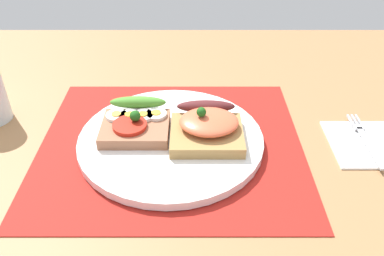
{
  "coord_description": "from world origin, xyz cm",
  "views": [
    {
      "loc": [
        3.11,
        -46.77,
        36.34
      ],
      "look_at": [
        3.0,
        0.0,
        3.02
      ],
      "focal_mm": 37.23,
      "sensor_mm": 36.0,
      "label": 1
    }
  ],
  "objects": [
    {
      "name": "ground_plane",
      "position": [
        0.0,
        0.0,
        -1.6
      ],
      "size": [
        120.0,
        90.0,
        3.2
      ],
      "primitive_type": "cube",
      "color": "#A07146"
    },
    {
      "name": "napkin",
      "position": [
        29.39,
        0.26,
        0.3
      ],
      "size": [
        11.58,
        11.36,
        0.6
      ],
      "primitive_type": "cube",
      "color": "white",
      "rests_on": "ground_plane"
    },
    {
      "name": "fork",
      "position": [
        28.91,
        0.61,
        0.76
      ],
      "size": [
        1.62,
        13.34,
        0.32
      ],
      "color": "#B7B7BC",
      "rests_on": "napkin"
    },
    {
      "name": "sandwich_salmon",
      "position": [
        5.33,
        0.01,
        3.25
      ],
      "size": [
        10.37,
        10.58,
        4.96
      ],
      "color": "#AC8249",
      "rests_on": "plate"
    },
    {
      "name": "placemat",
      "position": [
        0.0,
        0.0,
        0.15
      ],
      "size": [
        38.62,
        34.39,
        0.3
      ],
      "primitive_type": "cube",
      "color": "#A61F18",
      "rests_on": "ground_plane"
    },
    {
      "name": "sandwich_egg_tomato",
      "position": [
        -5.26,
        1.71,
        2.87
      ],
      "size": [
        9.84,
        9.76,
        3.86
      ],
      "color": "#A2684A",
      "rests_on": "plate"
    },
    {
      "name": "plate",
      "position": [
        0.0,
        0.0,
        0.91
      ],
      "size": [
        27.11,
        27.11,
        1.22
      ],
      "primitive_type": "cylinder",
      "color": "white",
      "rests_on": "placemat"
    }
  ]
}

